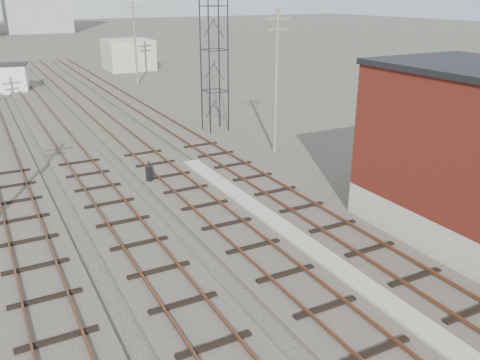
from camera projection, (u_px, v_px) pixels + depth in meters
ground at (77, 86)px, 57.23m from camera, size 320.00×320.00×0.00m
track_right at (161, 122)px, 40.87m from camera, size 3.20×90.00×0.39m
track_mid_right at (111, 128)px, 39.12m from camera, size 3.20×90.00×0.39m
track_mid_left at (57, 134)px, 37.36m from camera, size 3.20×90.00×0.39m
platform_curb at (333, 266)px, 19.26m from camera, size 0.90×28.00×0.26m
lattice_tower at (214, 28)px, 36.31m from camera, size 1.60×1.60×15.00m
utility_pole_right_a at (276, 79)px, 31.89m from camera, size 1.80×0.24×9.00m
utility_pole_right_b at (135, 41)px, 56.76m from camera, size 1.80×0.24×9.00m
shed_right at (128, 55)px, 68.77m from camera, size 6.00×6.00×4.00m
switch_stand at (149, 174)px, 27.68m from camera, size 0.38×0.38×1.24m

